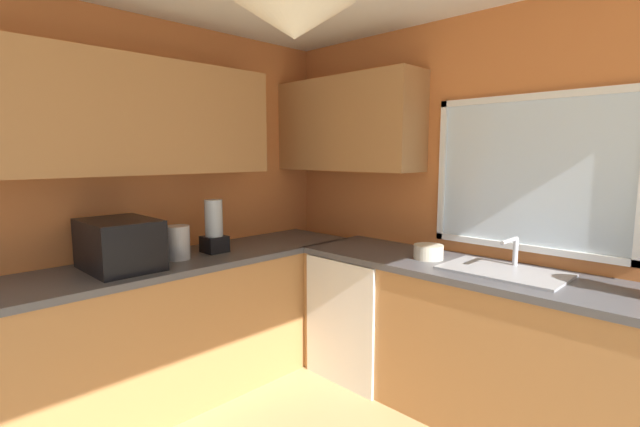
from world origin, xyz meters
TOP-DOWN VIEW (x-y plane):
  - room_shell at (-0.76, 0.48)m, footprint 3.55×3.49m
  - counter_run_left at (-1.40, 0.00)m, footprint 0.65×3.10m
  - counter_run_back at (0.21, 1.38)m, footprint 2.64×0.65m
  - dishwasher at (-0.74, 1.35)m, footprint 0.60×0.60m
  - microwave at (-1.40, -0.11)m, footprint 0.48×0.36m
  - kettle at (-1.38, 0.25)m, footprint 0.15×0.15m
  - sink_assembly at (0.22, 1.38)m, footprint 0.66×0.40m
  - bowl at (-0.26, 1.38)m, footprint 0.19×0.19m
  - blender_appliance at (-1.40, 0.52)m, footprint 0.15×0.15m

SIDE VIEW (x-z plane):
  - dishwasher at x=-0.74m, z-range 0.00..0.87m
  - counter_run_left at x=-1.40m, z-range 0.00..0.91m
  - counter_run_back at x=0.21m, z-range 0.00..0.91m
  - sink_assembly at x=0.22m, z-range 0.83..1.02m
  - bowl at x=-0.26m, z-range 0.91..1.00m
  - kettle at x=-1.38m, z-range 0.91..1.13m
  - microwave at x=-1.40m, z-range 0.91..1.20m
  - blender_appliance at x=-1.40m, z-range 0.89..1.25m
  - room_shell at x=-0.76m, z-range 0.51..3.03m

